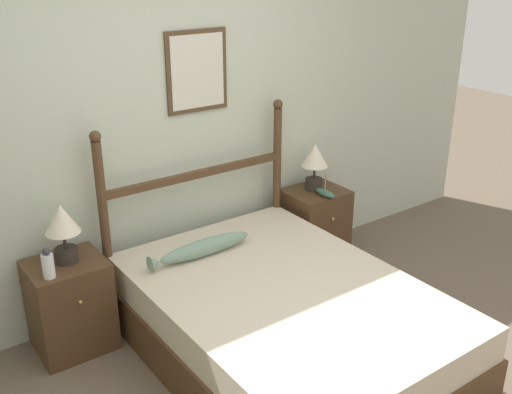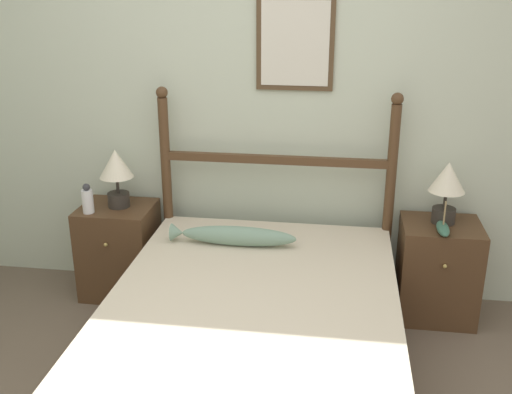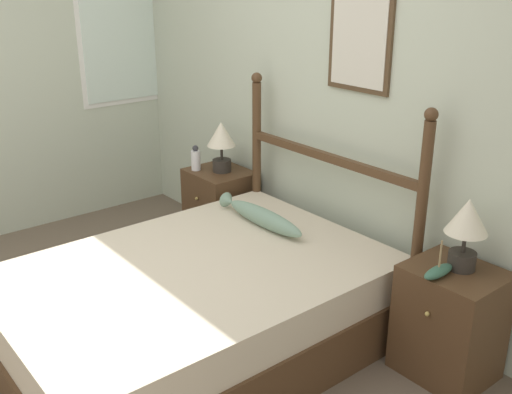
{
  "view_description": "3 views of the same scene",
  "coord_description": "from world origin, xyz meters",
  "px_view_note": "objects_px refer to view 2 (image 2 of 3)",
  "views": [
    {
      "loc": [
        -1.76,
        -1.83,
        2.38
      ],
      "look_at": [
        0.27,
        0.99,
        0.94
      ],
      "focal_mm": 42.0,
      "sensor_mm": 36.0,
      "label": 1
    },
    {
      "loc": [
        0.58,
        -1.94,
        1.99
      ],
      "look_at": [
        0.17,
        0.91,
        0.93
      ],
      "focal_mm": 42.0,
      "sensor_mm": 36.0,
      "label": 2
    },
    {
      "loc": [
        2.65,
        -1.0,
        2.02
      ],
      "look_at": [
        0.26,
        0.94,
        0.85
      ],
      "focal_mm": 42.0,
      "sensor_mm": 36.0,
      "label": 3
    }
  ],
  "objects_px": {
    "fish_pillow": "(233,236)",
    "model_boat": "(443,228)",
    "bed": "(251,348)",
    "nightstand_right": "(437,270)",
    "table_lamp_left": "(116,170)",
    "bottle": "(88,200)",
    "nightstand_left": "(120,250)",
    "table_lamp_right": "(447,184)"
  },
  "relations": [
    {
      "from": "fish_pillow",
      "to": "model_boat",
      "type": "bearing_deg",
      "value": 6.57
    },
    {
      "from": "model_boat",
      "to": "fish_pillow",
      "type": "xyz_separation_m",
      "value": [
        -1.2,
        -0.14,
        -0.06
      ]
    },
    {
      "from": "bed",
      "to": "fish_pillow",
      "type": "xyz_separation_m",
      "value": [
        -0.2,
        0.64,
        0.32
      ]
    },
    {
      "from": "bed",
      "to": "nightstand_right",
      "type": "relative_size",
      "value": 3.4
    },
    {
      "from": "bed",
      "to": "table_lamp_left",
      "type": "bearing_deg",
      "value": 137.55
    },
    {
      "from": "bed",
      "to": "bottle",
      "type": "height_order",
      "value": "bottle"
    },
    {
      "from": "table_lamp_left",
      "to": "bottle",
      "type": "xyz_separation_m",
      "value": [
        -0.15,
        -0.13,
        -0.16
      ]
    },
    {
      "from": "bottle",
      "to": "fish_pillow",
      "type": "xyz_separation_m",
      "value": [
        0.94,
        -0.14,
        -0.12
      ]
    },
    {
      "from": "table_lamp_left",
      "to": "model_boat",
      "type": "height_order",
      "value": "table_lamp_left"
    },
    {
      "from": "nightstand_right",
      "to": "fish_pillow",
      "type": "distance_m",
      "value": 1.28
    },
    {
      "from": "bed",
      "to": "model_boat",
      "type": "bearing_deg",
      "value": 37.84
    },
    {
      "from": "bed",
      "to": "nightstand_right",
      "type": "bearing_deg",
      "value": 41.6
    },
    {
      "from": "nightstand_right",
      "to": "model_boat",
      "type": "relative_size",
      "value": 2.89
    },
    {
      "from": "nightstand_right",
      "to": "fish_pillow",
      "type": "bearing_deg",
      "value": -167.66
    },
    {
      "from": "table_lamp_left",
      "to": "bottle",
      "type": "relative_size",
      "value": 1.97
    },
    {
      "from": "nightstand_left",
      "to": "fish_pillow",
      "type": "xyz_separation_m",
      "value": [
        0.81,
        -0.27,
        0.27
      ]
    },
    {
      "from": "nightstand_right",
      "to": "table_lamp_left",
      "type": "xyz_separation_m",
      "value": [
        -2.01,
        0.01,
        0.55
      ]
    },
    {
      "from": "bed",
      "to": "model_boat",
      "type": "distance_m",
      "value": 1.32
    },
    {
      "from": "fish_pillow",
      "to": "nightstand_left",
      "type": "bearing_deg",
      "value": 161.88
    },
    {
      "from": "table_lamp_left",
      "to": "bottle",
      "type": "height_order",
      "value": "table_lamp_left"
    },
    {
      "from": "bed",
      "to": "table_lamp_left",
      "type": "distance_m",
      "value": 1.48
    },
    {
      "from": "nightstand_right",
      "to": "bed",
      "type": "bearing_deg",
      "value": -138.4
    },
    {
      "from": "bottle",
      "to": "fish_pillow",
      "type": "bearing_deg",
      "value": -8.7
    },
    {
      "from": "bed",
      "to": "table_lamp_left",
      "type": "height_order",
      "value": "table_lamp_left"
    },
    {
      "from": "table_lamp_right",
      "to": "model_boat",
      "type": "distance_m",
      "value": 0.27
    },
    {
      "from": "bed",
      "to": "fish_pillow",
      "type": "relative_size",
      "value": 2.79
    },
    {
      "from": "table_lamp_left",
      "to": "nightstand_right",
      "type": "bearing_deg",
      "value": -0.25
    },
    {
      "from": "table_lamp_right",
      "to": "model_boat",
      "type": "bearing_deg",
      "value": -98.37
    },
    {
      "from": "bed",
      "to": "nightstand_right",
      "type": "height_order",
      "value": "nightstand_right"
    },
    {
      "from": "bed",
      "to": "fish_pillow",
      "type": "bearing_deg",
      "value": 107.62
    },
    {
      "from": "model_boat",
      "to": "bed",
      "type": "bearing_deg",
      "value": -142.16
    },
    {
      "from": "bed",
      "to": "nightstand_left",
      "type": "xyz_separation_m",
      "value": [
        -1.02,
        0.9,
        0.05
      ]
    },
    {
      "from": "model_boat",
      "to": "fish_pillow",
      "type": "height_order",
      "value": "model_boat"
    },
    {
      "from": "bed",
      "to": "model_boat",
      "type": "relative_size",
      "value": 9.83
    },
    {
      "from": "table_lamp_left",
      "to": "bottle",
      "type": "distance_m",
      "value": 0.25
    },
    {
      "from": "model_boat",
      "to": "fish_pillow",
      "type": "bearing_deg",
      "value": -173.43
    },
    {
      "from": "nightstand_left",
      "to": "bed",
      "type": "bearing_deg",
      "value": -41.6
    },
    {
      "from": "nightstand_right",
      "to": "table_lamp_left",
      "type": "distance_m",
      "value": 2.09
    },
    {
      "from": "bed",
      "to": "table_lamp_right",
      "type": "distance_m",
      "value": 1.51
    },
    {
      "from": "bed",
      "to": "nightstand_left",
      "type": "distance_m",
      "value": 1.36
    },
    {
      "from": "nightstand_left",
      "to": "nightstand_right",
      "type": "xyz_separation_m",
      "value": [
        2.03,
        0.0,
        0.0
      ]
    },
    {
      "from": "table_lamp_left",
      "to": "table_lamp_right",
      "type": "height_order",
      "value": "same"
    }
  ]
}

